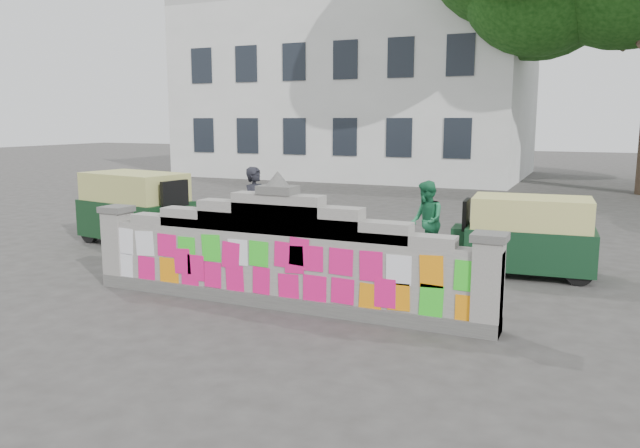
% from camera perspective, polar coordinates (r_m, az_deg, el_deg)
% --- Properties ---
extents(ground, '(100.00, 100.00, 0.00)m').
position_cam_1_polar(ground, '(9.38, -3.76, -7.48)').
color(ground, '#383533').
rests_on(ground, ground).
extents(parapet_wall, '(6.48, 0.44, 2.01)m').
position_cam_1_polar(parapet_wall, '(9.18, -3.83, -3.01)').
color(parapet_wall, '#4C4C49').
rests_on(parapet_wall, ground).
extents(building, '(16.00, 10.00, 8.90)m').
position_cam_1_polar(building, '(31.96, 3.70, 11.82)').
color(building, silver).
rests_on(building, ground).
extents(cyclist_bike, '(1.90, 0.94, 0.95)m').
position_cam_1_polar(cyclist_bike, '(11.94, -5.83, -1.44)').
color(cyclist_bike, black).
rests_on(cyclist_bike, ground).
extents(cyclist_rider, '(0.48, 0.65, 1.62)m').
position_cam_1_polar(cyclist_rider, '(11.88, -5.86, 0.13)').
color(cyclist_rider, black).
rests_on(cyclist_rider, ground).
extents(pedestrian, '(0.89, 0.96, 1.59)m').
position_cam_1_polar(pedestrian, '(12.18, 9.66, 0.20)').
color(pedestrian, '#217C4B').
rests_on(pedestrian, ground).
extents(rickshaw_left, '(2.94, 1.73, 1.58)m').
position_cam_1_polar(rickshaw_left, '(14.39, -16.34, 1.48)').
color(rickshaw_left, black).
rests_on(rickshaw_left, ground).
extents(rickshaw_right, '(2.57, 1.34, 1.40)m').
position_cam_1_polar(rickshaw_right, '(11.63, 18.35, -0.93)').
color(rickshaw_right, '#11331C').
rests_on(rickshaw_right, ground).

